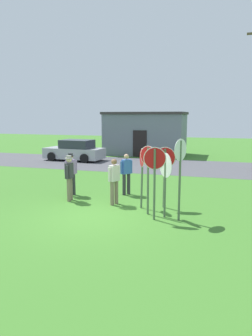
{
  "coord_description": "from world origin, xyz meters",
  "views": [
    {
      "loc": [
        3.93,
        -9.07,
        3.21
      ],
      "look_at": [
        0.47,
        2.03,
        1.3
      ],
      "focal_mm": 33.91,
      "sensor_mm": 36.0,
      "label": 1
    }
  ],
  "objects_px": {
    "stop_sign_nearest": "(155,171)",
    "stop_sign_rear_left": "(148,169)",
    "person_on_left": "(126,172)",
    "person_in_teal": "(69,175)",
    "parked_car_on_street": "(75,151)",
    "person_near_signs": "(114,179)",
    "stop_sign_leaning_left": "(165,166)",
    "person_in_blue": "(71,172)",
    "stop_sign_far_back": "(142,168)",
    "stop_sign_leaning_right": "(165,174)",
    "stop_sign_low_front": "(180,166)"
  },
  "relations": [
    {
      "from": "parked_car_on_street",
      "to": "stop_sign_leaning_left",
      "type": "relative_size",
      "value": 2.03
    },
    {
      "from": "parked_car_on_street",
      "to": "person_near_signs",
      "type": "height_order",
      "value": "person_near_signs"
    },
    {
      "from": "person_in_teal",
      "to": "person_in_blue",
      "type": "bearing_deg",
      "value": 113.07
    },
    {
      "from": "stop_sign_rear_left",
      "to": "stop_sign_far_back",
      "type": "xyz_separation_m",
      "value": [
        -0.37,
        0.63,
        -0.1
      ]
    },
    {
      "from": "stop_sign_far_back",
      "to": "person_in_blue",
      "type": "xyz_separation_m",
      "value": [
        -3.21,
        0.93,
        -0.44
      ]
    },
    {
      "from": "stop_sign_leaning_left",
      "to": "stop_sign_rear_left",
      "type": "bearing_deg",
      "value": -112.9
    },
    {
      "from": "person_near_signs",
      "to": "person_in_blue",
      "type": "bearing_deg",
      "value": 160.01
    },
    {
      "from": "parked_car_on_street",
      "to": "person_in_blue",
      "type": "relative_size",
      "value": 2.54
    },
    {
      "from": "stop_sign_far_back",
      "to": "stop_sign_leaning_right",
      "type": "bearing_deg",
      "value": -38.93
    },
    {
      "from": "stop_sign_rear_left",
      "to": "stop_sign_leaning_left",
      "type": "bearing_deg",
      "value": 67.1
    },
    {
      "from": "stop_sign_low_front",
      "to": "stop_sign_far_back",
      "type": "bearing_deg",
      "value": 146.88
    },
    {
      "from": "parked_car_on_street",
      "to": "stop_sign_nearest",
      "type": "height_order",
      "value": "stop_sign_nearest"
    },
    {
      "from": "person_near_signs",
      "to": "stop_sign_leaning_right",
      "type": "bearing_deg",
      "value": -24.52
    },
    {
      "from": "person_on_left",
      "to": "stop_sign_low_front",
      "type": "bearing_deg",
      "value": -46.19
    },
    {
      "from": "stop_sign_nearest",
      "to": "stop_sign_low_front",
      "type": "height_order",
      "value": "stop_sign_low_front"
    },
    {
      "from": "parked_car_on_street",
      "to": "stop_sign_leaning_right",
      "type": "height_order",
      "value": "stop_sign_leaning_right"
    },
    {
      "from": "stop_sign_rear_left",
      "to": "stop_sign_leaning_right",
      "type": "distance_m",
      "value": 0.62
    },
    {
      "from": "parked_car_on_street",
      "to": "person_near_signs",
      "type": "xyz_separation_m",
      "value": [
        6.65,
        -10.23,
        0.26
      ]
    },
    {
      "from": "parked_car_on_street",
      "to": "person_in_blue",
      "type": "distance_m",
      "value": 10.49
    },
    {
      "from": "parked_car_on_street",
      "to": "person_on_left",
      "type": "relative_size",
      "value": 2.61
    },
    {
      "from": "stop_sign_far_back",
      "to": "parked_car_on_street",
      "type": "bearing_deg",
      "value": 126.65
    },
    {
      "from": "person_on_left",
      "to": "person_in_blue",
      "type": "relative_size",
      "value": 0.97
    },
    {
      "from": "stop_sign_leaning_left",
      "to": "person_in_teal",
      "type": "distance_m",
      "value": 3.66
    },
    {
      "from": "person_in_blue",
      "to": "person_near_signs",
      "type": "height_order",
      "value": "person_in_blue"
    },
    {
      "from": "parked_car_on_street",
      "to": "person_near_signs",
      "type": "relative_size",
      "value": 2.61
    },
    {
      "from": "stop_sign_far_back",
      "to": "stop_sign_low_front",
      "type": "bearing_deg",
      "value": -33.12
    },
    {
      "from": "stop_sign_leaning_right",
      "to": "person_in_teal",
      "type": "bearing_deg",
      "value": 166.39
    },
    {
      "from": "person_on_left",
      "to": "person_in_teal",
      "type": "distance_m",
      "value": 2.36
    },
    {
      "from": "parked_car_on_street",
      "to": "stop_sign_leaning_left",
      "type": "bearing_deg",
      "value": -50.09
    },
    {
      "from": "parked_car_on_street",
      "to": "stop_sign_rear_left",
      "type": "height_order",
      "value": "stop_sign_rear_left"
    },
    {
      "from": "parked_car_on_street",
      "to": "stop_sign_leaning_left",
      "type": "distance_m",
      "value": 13.23
    },
    {
      "from": "stop_sign_nearest",
      "to": "person_in_teal",
      "type": "relative_size",
      "value": 1.32
    },
    {
      "from": "stop_sign_low_front",
      "to": "person_on_left",
      "type": "bearing_deg",
      "value": 133.81
    },
    {
      "from": "stop_sign_leaning_left",
      "to": "person_in_teal",
      "type": "relative_size",
      "value": 1.25
    },
    {
      "from": "stop_sign_leaning_left",
      "to": "stop_sign_far_back",
      "type": "bearing_deg",
      "value": -160.85
    },
    {
      "from": "stop_sign_nearest",
      "to": "stop_sign_leaning_left",
      "type": "distance_m",
      "value": 1.42
    },
    {
      "from": "stop_sign_leaning_right",
      "to": "person_on_left",
      "type": "height_order",
      "value": "stop_sign_leaning_right"
    },
    {
      "from": "stop_sign_nearest",
      "to": "stop_sign_rear_left",
      "type": "relative_size",
      "value": 1.01
    },
    {
      "from": "person_in_teal",
      "to": "person_in_blue",
      "type": "xyz_separation_m",
      "value": [
        -0.33,
        0.77,
        0.0
      ]
    },
    {
      "from": "person_in_blue",
      "to": "stop_sign_nearest",
      "type": "bearing_deg",
      "value": -28.09
    },
    {
      "from": "stop_sign_leaning_right",
      "to": "stop_sign_leaning_left",
      "type": "bearing_deg",
      "value": 101.73
    },
    {
      "from": "parked_car_on_street",
      "to": "person_on_left",
      "type": "height_order",
      "value": "person_on_left"
    },
    {
      "from": "stop_sign_far_back",
      "to": "person_on_left",
      "type": "distance_m",
      "value": 2.07
    },
    {
      "from": "stop_sign_leaning_left",
      "to": "person_in_teal",
      "type": "height_order",
      "value": "stop_sign_leaning_left"
    },
    {
      "from": "stop_sign_far_back",
      "to": "person_on_left",
      "type": "bearing_deg",
      "value": 122.74
    },
    {
      "from": "stop_sign_low_front",
      "to": "stop_sign_leaning_right",
      "type": "xyz_separation_m",
      "value": [
        -0.47,
        0.16,
        -0.28
      ]
    },
    {
      "from": "person_on_left",
      "to": "stop_sign_leaning_left",
      "type": "bearing_deg",
      "value": -38.07
    },
    {
      "from": "stop_sign_low_front",
      "to": "person_in_blue",
      "type": "xyz_separation_m",
      "value": [
        -4.64,
        1.86,
        -0.72
      ]
    },
    {
      "from": "person_in_teal",
      "to": "stop_sign_leaning_right",
      "type": "bearing_deg",
      "value": -13.61
    },
    {
      "from": "stop_sign_low_front",
      "to": "stop_sign_leaning_right",
      "type": "relative_size",
      "value": 1.22
    }
  ]
}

